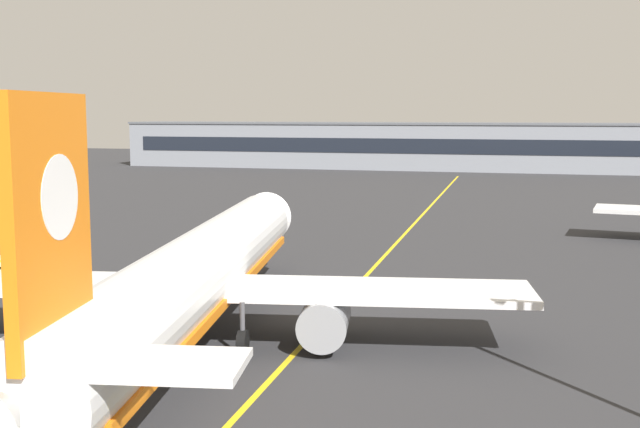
% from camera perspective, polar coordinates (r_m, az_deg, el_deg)
% --- Properties ---
extents(taxiway_centreline, '(4.97, 179.95, 0.01)m').
position_cam_1_polar(taxiway_centreline, '(52.88, 2.96, -4.84)').
color(taxiway_centreline, yellow).
rests_on(taxiway_centreline, ground).
extents(airliner_foreground, '(32.35, 41.35, 11.65)m').
position_cam_1_polar(airliner_foreground, '(38.53, -8.89, -4.38)').
color(airliner_foreground, white).
rests_on(airliner_foreground, ground).
extents(terminal_building, '(156.46, 12.40, 9.15)m').
position_cam_1_polar(terminal_building, '(156.12, 13.81, 4.69)').
color(terminal_building, gray).
rests_on(terminal_building, ground).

